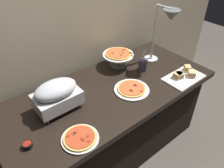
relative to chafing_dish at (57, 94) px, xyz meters
name	(u,v)px	position (x,y,z in m)	size (l,w,h in m)	color
ground_plane	(110,146)	(0.45, -0.07, -0.90)	(8.00, 8.00, 0.00)	#4C443D
back_wall	(74,23)	(0.45, 0.43, 0.30)	(4.40, 0.04, 2.40)	#C6B593
buffet_table	(110,120)	(0.45, -0.07, -0.51)	(1.90, 0.84, 0.76)	black
chafing_dish	(57,94)	(0.00, 0.00, 0.00)	(0.34, 0.22, 0.24)	#B7BABF
heat_lamp	(167,21)	(1.10, -0.06, 0.30)	(0.15, 0.31, 0.57)	#B7BABF
pizza_plate_front	(132,89)	(0.59, -0.19, -0.13)	(0.30, 0.30, 0.03)	white
pizza_plate_center	(80,138)	(-0.04, -0.36, -0.13)	(0.25, 0.25, 0.03)	white
pizza_plate_raised_stand	(118,55)	(0.75, 0.19, -0.02)	(0.30, 0.30, 0.15)	#595B60
sandwich_platter	(184,75)	(1.09, -0.35, -0.12)	(0.37, 0.23, 0.06)	white
sauce_cup_near	(27,145)	(-0.33, -0.20, -0.12)	(0.06, 0.06, 0.03)	black
utensil_holder	(143,65)	(0.88, -0.02, -0.08)	(0.08, 0.08, 0.23)	#383347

